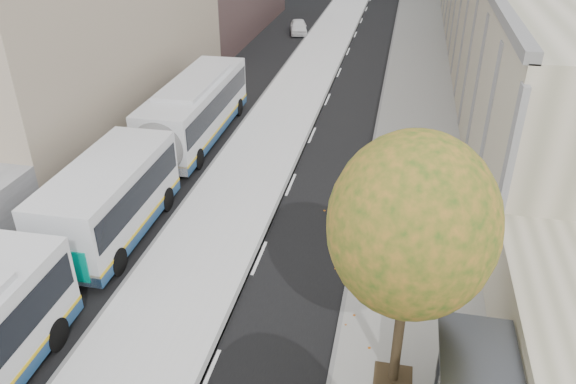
# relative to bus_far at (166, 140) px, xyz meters

# --- Properties ---
(bus_platform) EXTENTS (4.25, 150.00, 0.15)m
(bus_platform) POSITION_rel_bus_far_xyz_m (3.88, 10.91, -1.65)
(bus_platform) COLOR silver
(bus_platform) RESTS_ON ground
(sidewalk) EXTENTS (4.75, 150.00, 0.08)m
(sidewalk) POSITION_rel_bus_far_xyz_m (11.88, 10.91, -1.68)
(sidewalk) COLOR gray
(sidewalk) RESTS_ON ground
(tree_c) EXTENTS (4.20, 4.20, 7.28)m
(tree_c) POSITION_rel_bus_far_xyz_m (11.36, -11.09, 3.53)
(tree_c) COLOR black
(tree_c) RESTS_ON sidewalk
(bus_far) EXTENTS (2.93, 18.92, 3.15)m
(bus_far) POSITION_rel_bus_far_xyz_m (0.00, 0.00, 0.00)
(bus_far) COLOR silver
(bus_far) RESTS_ON ground
(distant_car) EXTENTS (2.28, 3.97, 1.27)m
(distant_car) POSITION_rel_bus_far_xyz_m (0.85, 29.20, -1.08)
(distant_car) COLOR white
(distant_car) RESTS_ON ground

